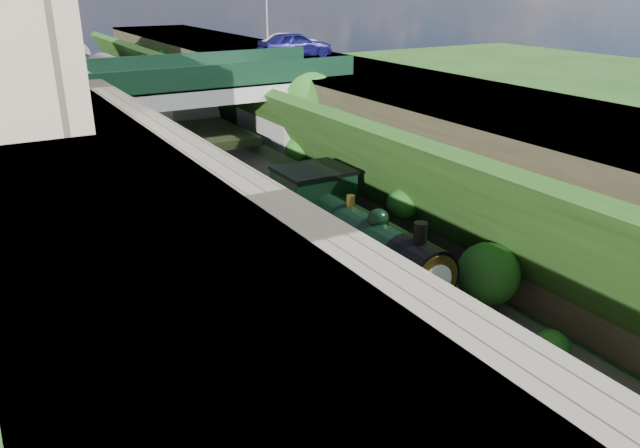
% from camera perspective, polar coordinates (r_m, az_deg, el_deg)
% --- Properties ---
extents(ground, '(160.00, 160.00, 0.00)m').
position_cam_1_polar(ground, '(17.70, 17.49, -18.85)').
color(ground, '#1E4714').
rests_on(ground, ground).
extents(trackbed, '(10.00, 90.00, 0.20)m').
position_cam_1_polar(trackbed, '(32.43, -8.88, 1.25)').
color(trackbed, '#473F38').
rests_on(trackbed, ground).
extents(retaining_wall, '(1.00, 90.00, 7.00)m').
position_cam_1_polar(retaining_wall, '(30.00, -19.08, 5.47)').
color(retaining_wall, '#756B56').
rests_on(retaining_wall, ground).
extents(street_plateau_left, '(6.00, 90.00, 7.00)m').
position_cam_1_polar(street_plateau_left, '(29.58, -25.69, 4.30)').
color(street_plateau_left, '#262628').
rests_on(street_plateau_left, ground).
extents(street_plateau_right, '(8.00, 90.00, 6.25)m').
position_cam_1_polar(street_plateau_right, '(35.90, 5.19, 8.44)').
color(street_plateau_right, '#262628').
rests_on(street_plateau_right, ground).
extents(embankment_slope, '(4.65, 90.00, 6.36)m').
position_cam_1_polar(embankment_slope, '(33.65, -1.20, 6.95)').
color(embankment_slope, '#1E4714').
rests_on(embankment_slope, ground).
extents(track_left, '(2.50, 90.00, 0.20)m').
position_cam_1_polar(track_left, '(31.77, -12.24, 0.86)').
color(track_left, black).
rests_on(track_left, trackbed).
extents(track_right, '(2.50, 90.00, 0.20)m').
position_cam_1_polar(track_right, '(32.80, -6.95, 1.86)').
color(track_right, black).
rests_on(track_right, trackbed).
extents(road_bridge, '(16.00, 6.40, 7.25)m').
position_cam_1_polar(road_bridge, '(35.28, -10.26, 9.54)').
color(road_bridge, gray).
rests_on(road_bridge, ground).
extents(tree, '(3.60, 3.80, 6.60)m').
position_cam_1_polar(tree, '(35.02, -1.13, 10.74)').
color(tree, black).
rests_on(tree, ground).
extents(lamppost, '(0.87, 0.15, 6.00)m').
position_cam_1_polar(lamppost, '(44.98, -4.86, 19.37)').
color(lamppost, gray).
rests_on(lamppost, street_plateau_right).
extents(car_blue, '(5.02, 2.04, 1.71)m').
position_cam_1_polar(car_blue, '(43.17, -2.29, 16.06)').
color(car_blue, '#151354').
rests_on(car_blue, street_plateau_right).
extents(car_silver, '(4.53, 2.83, 1.41)m').
position_cam_1_polar(car_silver, '(45.82, -2.70, 16.18)').
color(car_silver, '#B8B7BC').
rests_on(car_silver, street_plateau_right).
extents(locomotive, '(3.10, 10.22, 3.83)m').
position_cam_1_polar(locomotive, '(23.67, 2.95, -1.63)').
color(locomotive, black).
rests_on(locomotive, trackbed).
extents(tender, '(2.70, 6.00, 3.05)m').
position_cam_1_polar(tender, '(29.79, -4.78, 2.70)').
color(tender, black).
rests_on(tender, trackbed).
extents(coach_front, '(2.90, 18.00, 3.70)m').
position_cam_1_polar(coach_front, '(41.01, -12.52, 8.12)').
color(coach_front, black).
rests_on(coach_front, trackbed).
extents(coach_middle, '(2.90, 18.00, 3.70)m').
position_cam_1_polar(coach_middle, '(58.91, -18.42, 11.51)').
color(coach_middle, black).
rests_on(coach_middle, trackbed).
extents(coach_rear, '(2.90, 18.00, 3.70)m').
position_cam_1_polar(coach_rear, '(77.23, -21.61, 13.25)').
color(coach_rear, black).
rests_on(coach_rear, trackbed).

